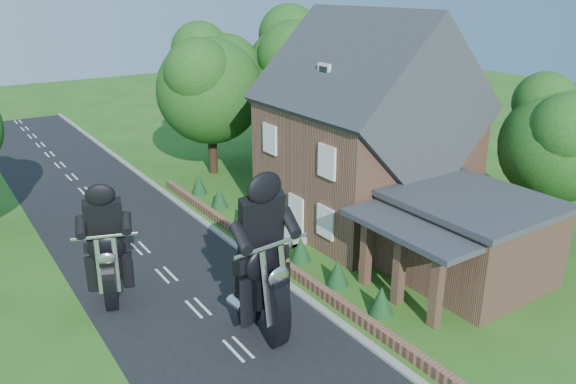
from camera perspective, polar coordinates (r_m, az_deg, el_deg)
ground at (r=19.01m, az=-5.08°, el=-15.65°), size 120.00×120.00×0.00m
road at (r=19.00m, az=-5.09°, el=-15.62°), size 7.00×80.00×0.02m
kerb at (r=20.64m, az=4.00°, el=-12.21°), size 0.30×80.00×0.12m
garden_wall at (r=24.47m, az=-2.00°, el=-6.27°), size 0.30×22.00×0.40m
house at (r=27.28m, az=7.89°, el=5.68°), size 9.54×8.64×10.24m
annex at (r=23.32m, az=17.55°, el=-4.40°), size 7.05×5.94×3.44m
tree_annex_side at (r=28.68m, az=26.03°, el=5.24°), size 5.64×5.20×7.48m
tree_house_right at (r=33.16m, az=13.03°, el=9.44°), size 6.51×6.00×8.40m
tree_behind_house at (r=36.98m, az=1.78°, el=12.65°), size 7.81×7.20×10.08m
tree_behind_left at (r=34.79m, az=-7.44°, el=11.19°), size 6.94×6.40×9.16m
shrub_a at (r=20.68m, az=9.44°, el=-10.79°), size 0.90×0.90×1.10m
shrub_b at (r=22.29m, az=5.03°, el=-8.13°), size 0.90×0.90×1.10m
shrub_c at (r=24.06m, az=1.29°, el=-5.81°), size 0.90×0.90×1.10m
shrub_d at (r=27.93m, az=-4.63°, el=-2.05°), size 0.90×0.90×1.10m
shrub_e at (r=29.99m, az=-6.99°, el=-0.54°), size 0.90×0.90×1.10m
shrub_f at (r=32.11m, az=-9.04°, el=0.78°), size 0.90×0.90×1.10m
motorcycle_lead at (r=19.12m, az=-2.57°, el=-12.15°), size 0.63×1.92×1.76m
motorcycle_follow at (r=22.01m, az=-17.48°, el=-9.01°), size 0.88×1.56×1.41m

